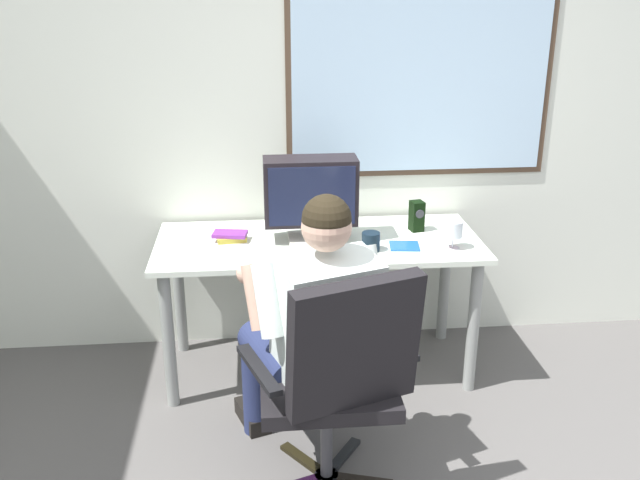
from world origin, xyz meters
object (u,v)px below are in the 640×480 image
(office_chair, at_px, (339,371))
(book_stack, at_px, (231,236))
(desk, at_px, (319,259))
(crt_monitor, at_px, (310,192))
(coffee_mug, at_px, (371,242))
(wine_glass, at_px, (453,231))
(person_seated, at_px, (313,323))
(desk_speaker, at_px, (417,216))
(cd_case, at_px, (404,246))

(office_chair, relative_size, book_stack, 5.54)
(desk, relative_size, book_stack, 8.93)
(crt_monitor, relative_size, coffee_mug, 5.02)
(office_chair, height_order, wine_glass, office_chair)
(desk, relative_size, wine_glass, 11.61)
(person_seated, bearing_deg, desk, 83.03)
(desk, distance_m, desk_speaker, 0.56)
(desk, xyz_separation_m, wine_glass, (0.64, -0.17, 0.20))
(office_chair, xyz_separation_m, coffee_mug, (0.25, 0.83, 0.20))
(coffee_mug, bearing_deg, book_stack, 163.36)
(wine_glass, bearing_deg, coffee_mug, 178.57)
(book_stack, xyz_separation_m, coffee_mug, (0.67, -0.20, 0.02))
(desk, height_order, person_seated, person_seated)
(office_chair, xyz_separation_m, desk_speaker, (0.53, 1.09, 0.23))
(desk, relative_size, person_seated, 1.32)
(person_seated, bearing_deg, wine_glass, 37.89)
(office_chair, bearing_deg, crt_monitor, 91.45)
(crt_monitor, bearing_deg, book_stack, 176.44)
(desk_speaker, bearing_deg, crt_monitor, -171.69)
(wine_glass, bearing_deg, person_seated, -142.11)
(wine_glass, relative_size, coffee_mug, 1.53)
(wine_glass, bearing_deg, office_chair, -128.46)
(office_chair, distance_m, book_stack, 1.13)
(office_chair, distance_m, person_seated, 0.27)
(crt_monitor, height_order, cd_case, crt_monitor)
(wine_glass, height_order, book_stack, wine_glass)
(crt_monitor, distance_m, desk_speaker, 0.59)
(office_chair, distance_m, coffee_mug, 0.89)
(person_seated, distance_m, wine_glass, 0.94)
(crt_monitor, relative_size, book_stack, 2.52)
(desk_speaker, height_order, cd_case, desk_speaker)
(desk_speaker, bearing_deg, wine_glass, -66.16)
(office_chair, xyz_separation_m, wine_glass, (0.65, 0.82, 0.25))
(wine_glass, xyz_separation_m, cd_case, (-0.23, 0.04, -0.09))
(office_chair, height_order, cd_case, office_chair)
(desk, distance_m, wine_glass, 0.69)
(desk, relative_size, office_chair, 1.61)
(desk, distance_m, person_seated, 0.74)
(office_chair, distance_m, desk_speaker, 1.23)
(crt_monitor, relative_size, wine_glass, 3.27)
(crt_monitor, bearing_deg, cd_case, -18.17)
(desk, bearing_deg, crt_monitor, 159.64)
(book_stack, bearing_deg, coffee_mug, -16.64)
(desk, distance_m, crt_monitor, 0.35)
(cd_case, bearing_deg, office_chair, -116.18)
(desk_speaker, bearing_deg, coffee_mug, -137.44)
(crt_monitor, xyz_separation_m, desk_speaker, (0.56, 0.08, -0.17))
(desk, distance_m, cd_case, 0.44)
(wine_glass, bearing_deg, crt_monitor, 164.53)
(wine_glass, distance_m, cd_case, 0.25)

